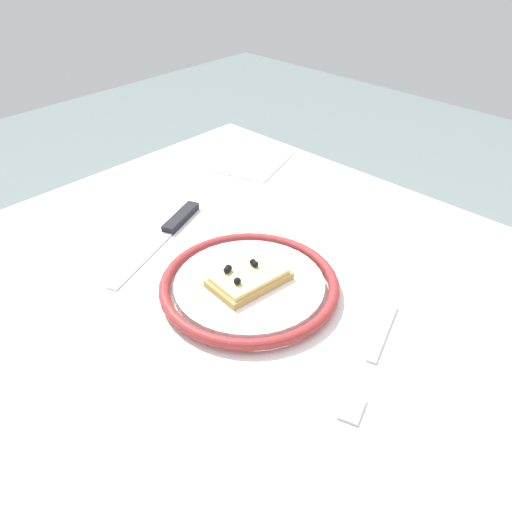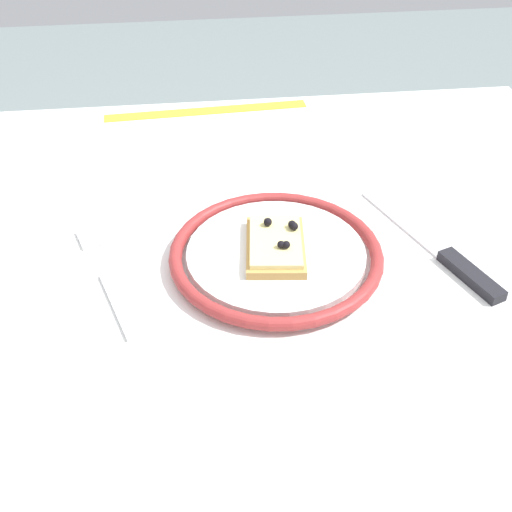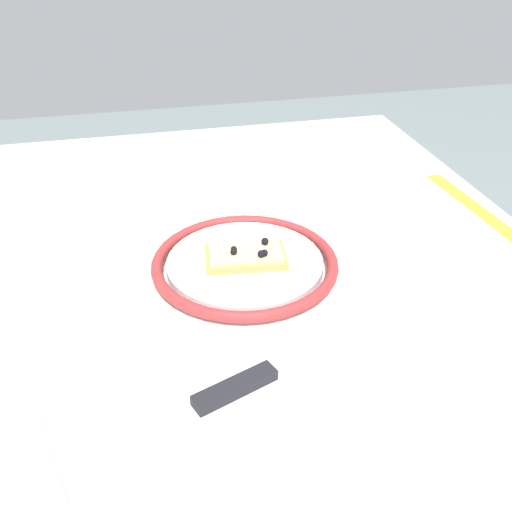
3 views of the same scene
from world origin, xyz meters
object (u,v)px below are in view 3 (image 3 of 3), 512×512
plate (245,264)px  pizza_slice_near (246,254)px  knife (263,375)px  fork (214,204)px  dining_table (246,316)px  measuring_tape (488,217)px

plate → pizza_slice_near: pizza_slice_near is taller
knife → fork: size_ratio=1.18×
pizza_slice_near → fork: 0.19m
plate → knife: bearing=-6.9°
plate → knife: size_ratio=1.05×
dining_table → plate: size_ratio=4.10×
plate → fork: (-0.19, -0.01, -0.01)m
knife → plate: bearing=173.1°
plate → knife: (0.20, -0.02, -0.01)m
plate → pizza_slice_near: bearing=105.1°
measuring_tape → dining_table: bearing=-90.6°
dining_table → knife: knife is taller
plate → measuring_tape: (-0.06, 0.39, -0.01)m
pizza_slice_near → fork: (-0.19, -0.01, -0.02)m
knife → measuring_tape: bearing=121.6°
pizza_slice_near → measuring_tape: size_ratio=0.34×
pizza_slice_near → fork: pizza_slice_near is taller
dining_table → knife: bearing=-8.0°
dining_table → measuring_tape: (-0.02, 0.38, 0.11)m
dining_table → fork: (-0.15, -0.02, 0.11)m
pizza_slice_near → knife: pizza_slice_near is taller
plate → fork: plate is taller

